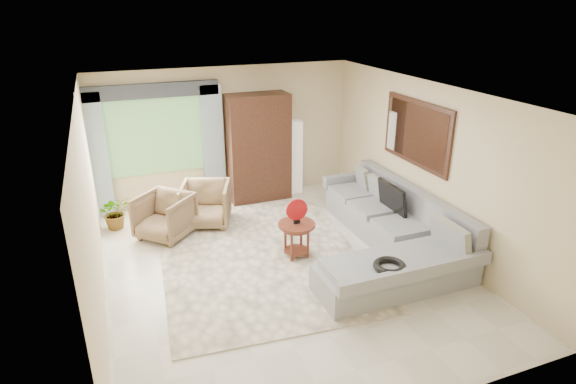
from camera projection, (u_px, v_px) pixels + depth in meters
name	position (u px, v px, depth m)	size (l,w,h in m)	color
ground	(281.00, 267.00, 7.24)	(6.00, 6.00, 0.00)	silver
area_rug	(261.00, 256.00, 7.52)	(3.00, 4.00, 0.02)	#FBE9C7
sectional_sofa	(391.00, 235.00, 7.58)	(2.30, 3.46, 0.90)	#9EA1A6
tv_screen	(392.00, 198.00, 7.89)	(0.06, 0.74, 0.48)	black
garden_hose	(390.00, 266.00, 6.21)	(0.43, 0.43, 0.09)	black
coffee_table	(297.00, 239.00, 7.42)	(0.57, 0.57, 0.57)	#4F2115
red_disc	(297.00, 210.00, 7.23)	(0.34, 0.34, 0.03)	#A91013
armchair_left	(165.00, 216.00, 8.03)	(0.81, 0.83, 0.75)	brown
armchair_right	(206.00, 204.00, 8.48)	(0.82, 0.84, 0.77)	#957D51
potted_plant	(115.00, 212.00, 8.37)	(0.54, 0.47, 0.60)	#999999
armoire	(258.00, 148.00, 9.39)	(1.20, 0.55, 2.10)	black
floor_lamp	(295.00, 157.00, 9.82)	(0.24, 0.24, 1.50)	silver
window	(155.00, 137.00, 8.83)	(1.80, 0.04, 1.40)	#669E59
curtain_left	(97.00, 157.00, 8.49)	(0.40, 0.08, 2.30)	#9EB7CC
curtain_right	(213.00, 145.00, 9.20)	(0.40, 0.08, 2.30)	#9EB7CC
valance	(151.00, 91.00, 8.45)	(2.40, 0.12, 0.26)	#1E232D
wall_mirror	(416.00, 133.00, 7.72)	(0.05, 1.70, 1.05)	black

